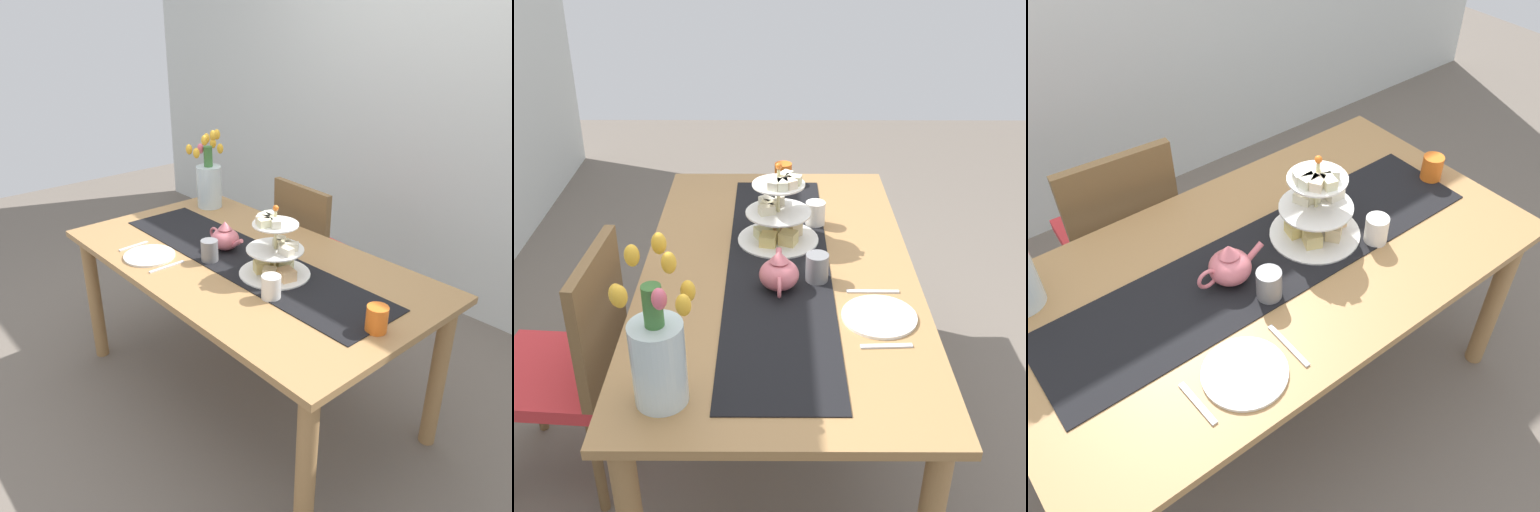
% 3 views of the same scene
% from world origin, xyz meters
% --- Properties ---
extents(ground_plane, '(8.00, 8.00, 0.00)m').
position_xyz_m(ground_plane, '(0.00, 0.00, 0.00)').
color(ground_plane, '#6B6056').
extents(dining_table, '(1.70, 0.94, 0.74)m').
position_xyz_m(dining_table, '(0.00, 0.00, 0.64)').
color(dining_table, '#A37747').
rests_on(dining_table, ground_plane).
extents(chair_left, '(0.45, 0.45, 0.91)m').
position_xyz_m(chair_left, '(-0.21, 0.70, 0.50)').
color(chair_left, brown).
rests_on(chair_left, ground_plane).
extents(table_runner, '(1.48, 0.35, 0.00)m').
position_xyz_m(table_runner, '(0.00, -0.00, 0.74)').
color(table_runner, black).
rests_on(table_runner, dining_table).
extents(tiered_cake_stand, '(0.30, 0.30, 0.30)m').
position_xyz_m(tiered_cake_stand, '(0.20, -0.00, 0.84)').
color(tiered_cake_stand, beige).
rests_on(tiered_cake_stand, table_runner).
extents(teapot, '(0.24, 0.13, 0.14)m').
position_xyz_m(teapot, '(-0.14, 0.00, 0.80)').
color(teapot, '#D66B75').
rests_on(teapot, table_runner).
extents(tulip_vase, '(0.19, 0.20, 0.44)m').
position_xyz_m(tulip_vase, '(-0.67, 0.30, 0.90)').
color(tulip_vase, silver).
rests_on(tulip_vase, dining_table).
extents(dinner_plate_left, '(0.23, 0.23, 0.01)m').
position_xyz_m(dinner_plate_left, '(-0.31, -0.30, 0.75)').
color(dinner_plate_left, white).
rests_on(dinner_plate_left, dining_table).
extents(fork_left, '(0.02, 0.15, 0.01)m').
position_xyz_m(fork_left, '(-0.45, -0.30, 0.74)').
color(fork_left, silver).
rests_on(fork_left, dining_table).
extents(knife_left, '(0.02, 0.17, 0.01)m').
position_xyz_m(knife_left, '(-0.16, -0.30, 0.74)').
color(knife_left, silver).
rests_on(knife_left, dining_table).
extents(mug_grey, '(0.08, 0.08, 0.09)m').
position_xyz_m(mug_grey, '(-0.09, -0.13, 0.79)').
color(mug_grey, slate).
rests_on(mug_grey, table_runner).
extents(mug_white_text, '(0.08, 0.08, 0.09)m').
position_xyz_m(mug_white_text, '(0.33, -0.14, 0.79)').
color(mug_white_text, white).
rests_on(mug_white_text, dining_table).
extents(mug_orange, '(0.08, 0.08, 0.09)m').
position_xyz_m(mug_orange, '(0.74, -0.03, 0.79)').
color(mug_orange, orange).
rests_on(mug_orange, dining_table).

